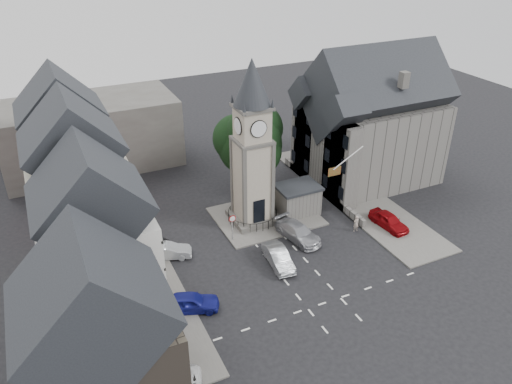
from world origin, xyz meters
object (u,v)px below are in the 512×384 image
clock_tower (252,146)px  car_east_red (389,221)px  pedestrian (356,224)px  stone_shelter (297,199)px  car_west_blue (190,302)px

clock_tower → car_east_red: (11.50, -6.77, -7.37)m
car_east_red → pedestrian: pedestrian is taller
stone_shelter → car_east_red: stone_shelter is taller
car_east_red → car_west_blue: bearing=-177.9°
car_west_blue → pedestrian: bearing=-58.1°
clock_tower → car_west_blue: 15.63m
stone_shelter → pedestrian: stone_shelter is taller
car_west_blue → pedestrian: 18.34m
car_east_red → pedestrian: (-3.31, 0.78, 0.10)m
stone_shelter → clock_tower: bearing=174.2°
car_east_red → clock_tower: bearing=143.7°
stone_shelter → car_west_blue: stone_shelter is taller
car_west_blue → stone_shelter: bearing=-37.5°
pedestrian → stone_shelter: bearing=-62.0°
stone_shelter → car_west_blue: 17.27m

